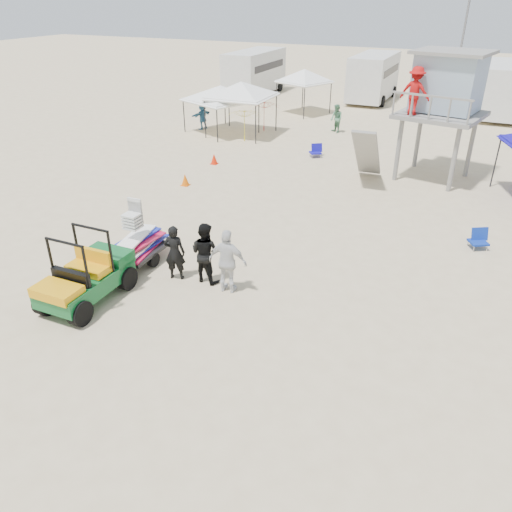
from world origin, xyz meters
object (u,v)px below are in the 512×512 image
at_px(man_left, 175,253).
at_px(utility_cart, 82,271).
at_px(surf_trailer, 138,241).
at_px(lifeguard_tower, 443,88).

bearing_deg(man_left, utility_cart, 36.91).
relative_size(utility_cart, surf_trailer, 1.22).
bearing_deg(man_left, surf_trailer, -27.50).
xyz_separation_m(utility_cart, surf_trailer, (0.01, 2.34, -0.17)).
height_order(man_left, lifeguard_tower, lifeguard_tower).
xyz_separation_m(utility_cart, lifeguard_tower, (6.93, 14.30, 2.92)).
height_order(utility_cart, man_left, utility_cart).
distance_m(surf_trailer, lifeguard_tower, 14.16).
distance_m(man_left, lifeguard_tower, 13.73).
distance_m(surf_trailer, man_left, 1.55).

